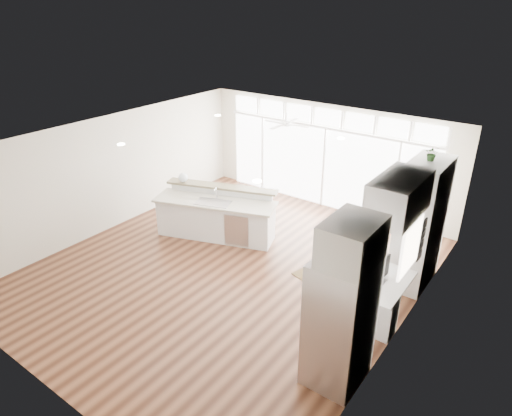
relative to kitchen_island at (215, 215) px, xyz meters
The scene contains 24 objects.
floor 1.55m from the kitchen_island, 38.23° to the right, with size 7.00×8.00×0.02m, color #3F2013.
ceiling 2.59m from the kitchen_island, 38.23° to the right, with size 7.00×8.00×0.02m, color white.
wall_back 3.40m from the kitchen_island, 69.89° to the left, with size 7.00×0.04×2.70m, color beige.
wall_front 5.09m from the kitchen_island, 76.93° to the right, with size 7.00×0.04×2.70m, color beige.
wall_left 2.65m from the kitchen_island, 159.25° to the right, with size 0.04×8.00×2.70m, color beige.
wall_right 4.79m from the kitchen_island, 10.93° to the right, with size 0.04×8.00×2.70m, color beige.
glass_wall 3.29m from the kitchen_island, 69.53° to the left, with size 5.80×0.06×2.08m, color white.
transom_row 3.73m from the kitchen_island, 69.53° to the left, with size 5.90×0.06×0.40m, color white.
desk_window 4.74m from the kitchen_island, ahead, with size 0.04×0.85×0.85m, color white.
ceiling_fan 2.78m from the kitchen_island, 71.52° to the left, with size 1.16×1.16×0.32m, color white.
recessed_lights 2.51m from the kitchen_island, 31.46° to the right, with size 3.40×3.00×0.02m, color white.
oven_cabinet 4.46m from the kitchen_island, 11.86° to the left, with size 0.64×1.20×2.50m, color white.
desk_nook 4.31m from the kitchen_island, ahead, with size 0.72×1.30×0.76m, color white.
upper_cabinets 4.70m from the kitchen_island, ahead, with size 0.64×1.30×0.64m, color white.
refrigerator 4.82m from the kitchen_island, 27.87° to the right, with size 0.76×0.90×2.00m, color #B3B3B7.
fridge_cabinet 5.16m from the kitchen_island, 27.54° to the right, with size 0.64×0.90×0.60m, color white.
framed_photos 4.67m from the kitchen_island, ahead, with size 0.06×0.22×0.80m, color black.
kitchen_island is the anchor object (origin of this frame).
rug 2.88m from the kitchen_island, ahead, with size 0.95×0.69×0.01m, color #32220F.
office_chair 3.47m from the kitchen_island, ahead, with size 0.47×0.44×0.91m, color black.
fishbowl 1.23m from the kitchen_island, behind, with size 0.22×0.22×0.22m, color white.
monitor 4.25m from the kitchen_island, ahead, with size 0.09×0.52×0.43m, color black.
keyboard 4.07m from the kitchen_island, ahead, with size 0.11×0.28×0.01m, color silver.
potted_plant 4.85m from the kitchen_island, 11.86° to the left, with size 0.24×0.27×0.21m, color #2B5323.
Camera 1 is at (5.16, -6.16, 5.16)m, focal length 32.00 mm.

